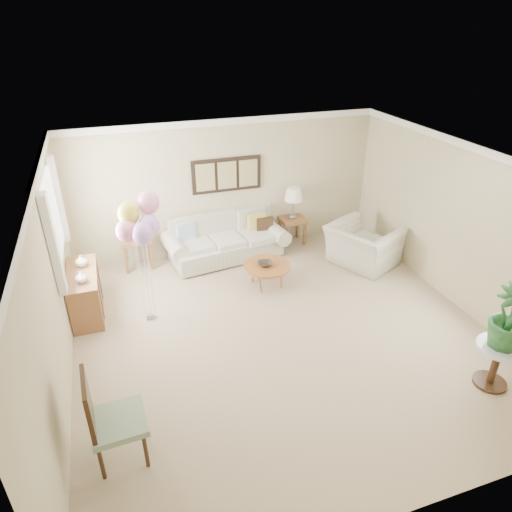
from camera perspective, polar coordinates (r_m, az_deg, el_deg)
The scene contains 18 objects.
ground_plane at distance 7.00m, azimuth 3.31°, elevation -9.55°, with size 6.00×6.00×0.00m, color tan.
room_shell at distance 6.18m, azimuth 2.46°, elevation 2.74°, with size 6.04×6.04×2.60m.
wall_art_triptych at distance 8.78m, azimuth -3.66°, elevation 10.08°, with size 1.35×0.06×0.65m.
sofa at distance 8.88m, azimuth -3.83°, elevation 1.81°, with size 2.42×1.13×0.85m.
end_table_left at distance 8.74m, azimuth -14.77°, elevation 1.76°, with size 0.57×0.51×0.62m.
end_table_right at distance 9.42m, azimuth 4.58°, elevation 4.25°, with size 0.51×0.46×0.55m.
lamp_left at distance 8.52m, azimuth -15.22°, elevation 5.07°, with size 0.33×0.33×0.59m.
lamp_right at distance 9.20m, azimuth 4.72°, elevation 7.59°, with size 0.37×0.37×0.65m.
coffee_table at distance 7.91m, azimuth 1.38°, elevation -1.30°, with size 0.82×0.82×0.41m.
decor_bowl at distance 7.86m, azimuth 1.18°, elevation -0.99°, with size 0.26×0.26×0.06m, color #2D241E.
armchair at distance 8.83m, azimuth 13.17°, elevation 1.28°, with size 1.19×1.04×0.77m, color beige.
side_table at distance 6.61m, azimuth 28.00°, elevation -10.92°, with size 0.57×0.57×0.62m.
potted_plant at distance 6.31m, azimuth 29.15°, elevation -6.75°, with size 0.47×0.47×0.84m, color #194A1E.
accent_chair at distance 5.21m, azimuth -17.91°, elevation -18.67°, with size 0.59×0.59×1.15m.
credenza at distance 7.70m, azimuth -20.57°, elevation -4.33°, with size 0.46×1.20×0.74m.
vase_white at distance 7.20m, azimuth -21.01°, elevation -2.46°, with size 0.17×0.17×0.18m, color silver.
vase_sage at distance 7.65m, azimuth -21.02°, elevation -0.55°, with size 0.19×0.19×0.20m, color #ADB59F.
balloon_cluster at distance 6.65m, azimuth -14.39°, elevation 4.12°, with size 0.66×0.56×2.07m.
Camera 1 is at (-2.15, -5.09, 4.29)m, focal length 32.00 mm.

